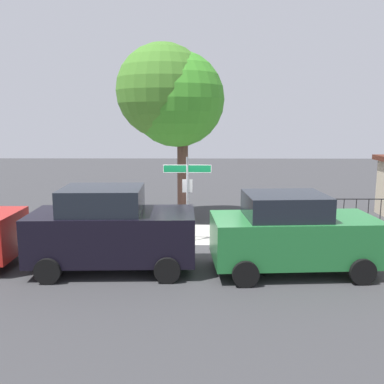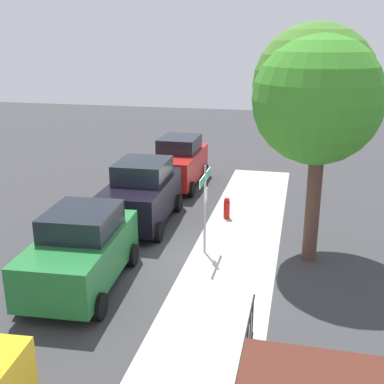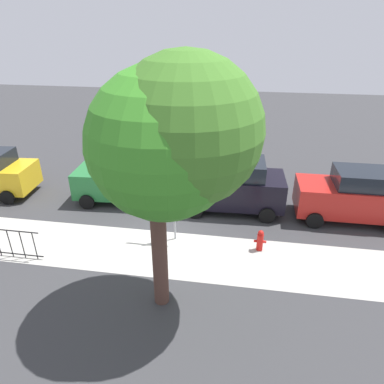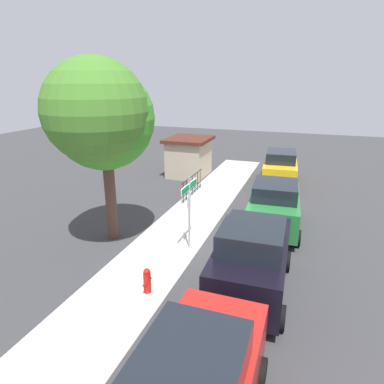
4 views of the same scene
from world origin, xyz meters
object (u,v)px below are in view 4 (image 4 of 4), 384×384
Objects in this scene: car_yellow at (280,167)px; utility_shed at (189,156)px; street_sign at (189,199)px; fire_hydrant at (147,281)px; shade_tree at (99,116)px; car_green at (274,205)px; car_black at (252,258)px.

car_yellow is 5.71m from utility_shed.
street_sign is at bearing 161.44° from car_yellow.
street_sign is 3.39m from fire_hydrant.
shade_tree is 1.45× the size of car_yellow.
car_yellow is at bearing -0.05° from car_green.
fire_hydrant is (-5.77, 2.92, -0.64)m from car_green.
car_green reaches higher than car_yellow.
street_sign reaches higher than car_black.
car_yellow is at bearing -0.21° from car_black.
car_green is at bearing 179.06° from car_yellow.
fire_hydrant is (-3.03, 0.20, -1.51)m from street_sign.
utility_shed is (6.48, 6.12, 0.23)m from car_green.
shade_tree is at bearing 117.51° from car_green.
car_black is (-1.22, -5.58, -3.68)m from shade_tree.
car_green is (3.44, -5.68, -3.74)m from shade_tree.
car_black reaches higher than car_yellow.
car_green is at bearing -136.64° from utility_shed.
street_sign reaches higher than car_green.
car_yellow is 5.93× the size of fire_hydrant.
car_green is at bearing -3.04° from car_black.
street_sign reaches higher than fire_hydrant.
utility_shed is (-0.03, 5.71, 0.24)m from car_yellow.
car_green is (2.74, -2.72, -0.88)m from street_sign.
street_sign is 3.96m from car_green.
fire_hydrant is (-2.33, -2.77, -4.37)m from shade_tree.
car_yellow is 12.54m from fire_hydrant.
car_black is at bearing 177.04° from car_yellow.
street_sign is at bearing -159.76° from utility_shed.
utility_shed is at bearing 26.59° from car_black.
shade_tree reaches higher than street_sign.
street_sign reaches higher than car_yellow.
car_yellow is (11.17, 0.31, -0.07)m from car_black.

